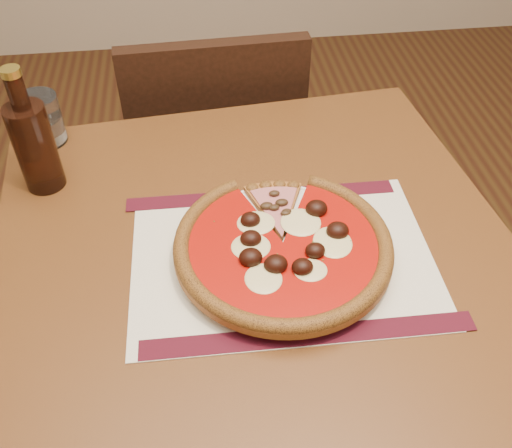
{
  "coord_description": "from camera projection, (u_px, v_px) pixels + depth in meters",
  "views": [
    {
      "loc": [
        -0.71,
        0.18,
        1.39
      ],
      "look_at": [
        -0.63,
        0.8,
        0.78
      ],
      "focal_mm": 40.0,
      "sensor_mm": 36.0,
      "label": 1
    }
  ],
  "objects": [
    {
      "name": "table",
      "position": [
        258.0,
        289.0,
        0.95
      ],
      "size": [
        0.87,
        0.87,
        0.75
      ],
      "rotation": [
        0.0,
        0.0,
        0.09
      ],
      "color": "brown",
      "rests_on": "ground"
    },
    {
      "name": "chair_far",
      "position": [
        216.0,
        158.0,
        1.48
      ],
      "size": [
        0.42,
        0.42,
        0.85
      ],
      "rotation": [
        0.0,
        0.0,
        3.19
      ],
      "color": "black",
      "rests_on": "ground"
    },
    {
      "name": "placemat",
      "position": [
        282.0,
        258.0,
        0.86
      ],
      "size": [
        0.46,
        0.33,
        0.0
      ],
      "primitive_type": "cube",
      "rotation": [
        0.0,
        0.0,
        -0.02
      ],
      "color": "beige",
      "rests_on": "table"
    },
    {
      "name": "plate",
      "position": [
        283.0,
        253.0,
        0.86
      ],
      "size": [
        0.3,
        0.3,
        0.02
      ],
      "primitive_type": "cylinder",
      "color": "white",
      "rests_on": "placemat"
    },
    {
      "name": "pizza",
      "position": [
        283.0,
        244.0,
        0.84
      ],
      "size": [
        0.33,
        0.33,
        0.04
      ],
      "color": "#9B6125",
      "rests_on": "plate"
    },
    {
      "name": "ham_slice",
      "position": [
        278.0,
        210.0,
        0.9
      ],
      "size": [
        0.1,
        0.13,
        0.02
      ],
      "rotation": [
        0.0,
        0.0,
        1.54
      ],
      "color": "#9B6125",
      "rests_on": "plate"
    },
    {
      "name": "water_glass",
      "position": [
        41.0,
        120.0,
        1.05
      ],
      "size": [
        0.08,
        0.08,
        0.09
      ],
      "primitive_type": "cylinder",
      "rotation": [
        0.0,
        0.0,
        -0.08
      ],
      "color": "white",
      "rests_on": "table"
    },
    {
      "name": "bottle",
      "position": [
        34.0,
        143.0,
        0.93
      ],
      "size": [
        0.07,
        0.07,
        0.22
      ],
      "color": "black",
      "rests_on": "table"
    }
  ]
}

